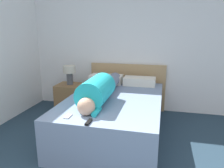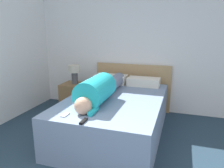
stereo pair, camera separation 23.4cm
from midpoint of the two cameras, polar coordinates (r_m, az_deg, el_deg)
The scene contains 10 objects.
wall_back at distance 4.33m, azimuth 8.86°, elevation 10.07°, with size 5.37×0.06×2.60m.
bed at distance 3.40m, azimuth 2.83°, elevation -8.38°, with size 1.38×2.10×0.59m.
headboard at distance 4.42m, azimuth 6.85°, elevation -0.80°, with size 1.50×0.04×0.92m.
nightstand at distance 4.35m, azimuth -7.97°, elevation -3.55°, with size 0.50×0.44×0.57m.
table_lamp at distance 4.22m, azimuth -8.21°, elevation 3.25°, with size 0.23×0.23×0.36m.
person_lying at distance 3.14m, azimuth -0.95°, elevation -1.41°, with size 0.38×1.69×0.38m.
pillow_near_headboard at distance 4.15m, azimuth 1.27°, elevation 1.31°, with size 0.60×0.30×0.16m.
pillow_second at distance 4.02m, azimuth 9.92°, elevation 0.55°, with size 0.57×0.30×0.14m.
tv_remote at distance 2.46m, azimuth -4.73°, elevation -9.71°, with size 0.04×0.15×0.02m.
cell_phone at distance 2.67m, azimuth -9.72°, elevation -8.00°, with size 0.06×0.13×0.01m.
Camera 2 is at (0.81, -0.64, 1.60)m, focal length 35.00 mm.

